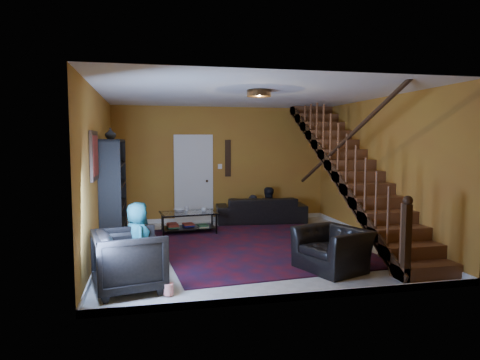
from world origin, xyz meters
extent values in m
plane|color=beige|center=(0.00, 0.00, 0.00)|extent=(5.50, 5.50, 0.00)
plane|color=#A67A24|center=(0.00, 2.75, 1.40)|extent=(5.20, 0.00, 5.20)
plane|color=#A67A24|center=(0.00, -2.75, 1.40)|extent=(5.20, 0.00, 5.20)
plane|color=#A67A24|center=(-2.60, 0.00, 1.40)|extent=(0.00, 5.50, 5.50)
plane|color=#A67A24|center=(2.60, 0.00, 1.40)|extent=(0.00, 5.50, 5.50)
plane|color=white|center=(0.00, 0.00, 2.80)|extent=(5.50, 5.50, 0.00)
cube|color=silver|center=(0.00, 2.74, 0.05)|extent=(5.20, 0.02, 0.10)
cube|color=silver|center=(-2.59, 0.00, 0.05)|extent=(0.02, 5.50, 0.10)
cube|color=#A67A24|center=(2.12, 0.00, 1.32)|extent=(0.95, 4.92, 2.83)
cube|color=black|center=(1.67, 0.00, 1.40)|extent=(0.04, 5.02, 3.02)
cylinder|color=black|center=(1.70, 0.00, 1.85)|extent=(0.07, 4.20, 2.44)
cube|color=black|center=(1.70, -2.40, 0.55)|extent=(0.10, 0.10, 1.10)
cube|color=black|center=(-2.41, 0.60, 1.00)|extent=(0.35, 1.80, 2.00)
cube|color=black|center=(-2.41, 0.60, 0.40)|extent=(0.35, 1.72, 0.03)
cube|color=black|center=(-2.41, 0.60, 1.16)|extent=(0.35, 1.72, 0.03)
cube|color=silver|center=(-0.70, 2.73, 1.02)|extent=(0.82, 0.05, 2.05)
cube|color=maroon|center=(-2.57, -0.90, 1.75)|extent=(0.04, 0.74, 0.74)
cube|color=black|center=(0.15, 2.73, 1.55)|extent=(0.14, 0.03, 0.90)
cylinder|color=#3F2814|center=(0.00, -0.80, 2.74)|extent=(0.40, 0.40, 0.10)
cube|color=#460C18|center=(0.21, 0.03, 0.01)|extent=(3.81, 4.26, 0.02)
imported|color=black|center=(0.88, 2.30, 0.31)|extent=(2.21, 1.04, 0.62)
imported|color=black|center=(-2.05, -1.94, 0.41)|extent=(1.05, 1.03, 0.81)
imported|color=black|center=(0.95, -1.65, 0.32)|extent=(1.16, 1.23, 0.64)
imported|color=black|center=(0.68, 2.35, 0.11)|extent=(0.43, 0.31, 1.13)
imported|color=black|center=(1.06, 2.35, 0.20)|extent=(0.65, 0.52, 1.30)
imported|color=#185B5D|center=(-1.95, -1.45, 0.55)|extent=(0.45, 0.60, 1.11)
cube|color=black|center=(-1.50, 1.18, 0.22)|extent=(0.03, 0.03, 0.44)
cube|color=black|center=(-0.39, 1.18, 0.22)|extent=(0.03, 0.03, 0.44)
cube|color=black|center=(-1.50, 1.80, 0.22)|extent=(0.03, 0.03, 0.44)
cube|color=black|center=(-0.39, 1.80, 0.22)|extent=(0.03, 0.03, 0.44)
cube|color=black|center=(-0.95, 1.49, 0.12)|extent=(1.17, 0.74, 0.02)
cube|color=silver|center=(-0.95, 1.49, 0.44)|extent=(1.23, 0.81, 0.02)
imported|color=#999999|center=(-0.62, 1.49, 0.49)|extent=(0.13, 0.13, 0.09)
imported|color=#999999|center=(-0.97, 1.64, 0.50)|extent=(0.12, 0.12, 0.10)
imported|color=#999999|center=(-1.13, 1.61, 0.47)|extent=(0.30, 0.30, 0.06)
imported|color=#999999|center=(-2.41, 0.10, 2.10)|extent=(0.18, 0.18, 0.19)
cylinder|color=red|center=(-1.56, -2.25, 0.09)|extent=(0.13, 0.13, 0.14)
camera|label=1|loc=(-1.80, -7.60, 1.96)|focal=32.00mm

